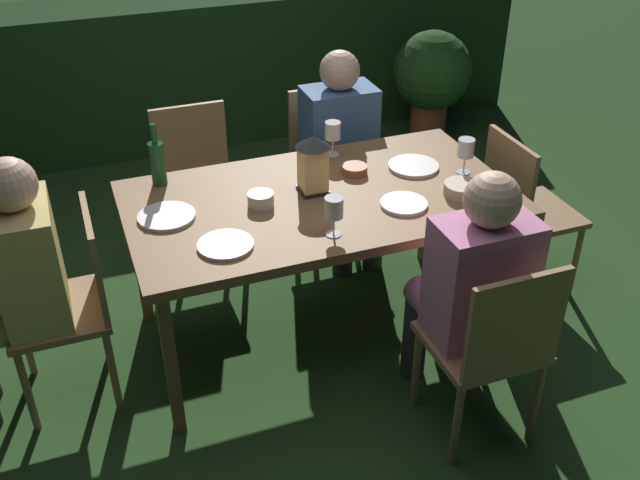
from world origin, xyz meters
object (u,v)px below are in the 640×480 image
object	(u,v)px
dining_table	(320,208)
bowl_olives	(355,169)
person_in_pink	(470,283)
wine_glass_c	(333,132)
potted_plant_by_hedge	(432,76)
bowl_salad	(462,189)
chair_side_right_a	(197,181)
plate_b	(167,216)
bowl_bread	(261,199)
lantern_centerpiece	(313,161)
plate_c	(404,204)
chair_head_near	(73,299)
wine_glass_a	(466,150)
chair_side_right_b	(330,159)
person_in_blue	(343,148)
chair_head_far	(523,207)
plate_a	(225,245)
green_bottle_on_table	(157,162)
wine_glass_b	(334,209)
chair_side_left_b	(492,344)
person_in_mustard	(15,279)
plate_d	(413,166)

from	to	relation	value
dining_table	bowl_olives	world-z (taller)	bowl_olives
person_in_pink	bowl_olives	xyz separation A→B (m)	(-0.15, 0.81, 0.14)
wine_glass_c	potted_plant_by_hedge	bearing A→B (deg)	47.18
bowl_salad	chair_side_right_a	bearing A→B (deg)	132.52
plate_b	bowl_bread	xyz separation A→B (m)	(0.40, -0.04, 0.02)
lantern_centerpiece	plate_b	xyz separation A→B (m)	(-0.65, -0.00, -0.14)
chair_side_right_a	bowl_olives	bearing A→B (deg)	-49.33
plate_c	bowl_bread	distance (m)	0.62
chair_head_near	bowl_olives	world-z (taller)	chair_head_near
wine_glass_a	potted_plant_by_hedge	world-z (taller)	wine_glass_a
chair_side_right_a	lantern_centerpiece	xyz separation A→B (m)	(0.37, -0.80, 0.42)
dining_table	chair_side_right_b	distance (m)	0.96
person_in_blue	person_in_pink	bearing A→B (deg)	-90.00
chair_head_near	lantern_centerpiece	xyz separation A→B (m)	(1.08, 0.05, 0.42)
person_in_pink	chair_head_near	bearing A→B (deg)	155.83
chair_head_near	chair_head_far	size ratio (longest dim) A/B	1.00
wine_glass_a	bowl_salad	xyz separation A→B (m)	(-0.11, -0.18, -0.09)
bowl_salad	plate_a	bearing A→B (deg)	-177.41
chair_side_right_b	chair_head_near	size ratio (longest dim) A/B	1.00
chair_side_right_b	person_in_blue	bearing A→B (deg)	-90.00
dining_table	chair_head_far	size ratio (longest dim) A/B	1.95
green_bottle_on_table	wine_glass_b	bearing A→B (deg)	-49.95
chair_side_left_b	wine_glass_b	xyz separation A→B (m)	(-0.44, 0.54, 0.39)
potted_plant_by_hedge	plate_b	bearing A→B (deg)	-141.36
chair_head_near	potted_plant_by_hedge	distance (m)	3.20
person_in_mustard	plate_a	size ratio (longest dim) A/B	5.18
chair_head_far	plate_d	size ratio (longest dim) A/B	3.65
person_in_pink	wine_glass_c	size ratio (longest dim) A/B	6.80
wine_glass_c	plate_c	distance (m)	0.60
chair_head_near	person_in_mustard	size ratio (longest dim) A/B	0.76
person_in_pink	plate_c	bearing A→B (deg)	98.81
chair_side_right_b	person_in_blue	distance (m)	0.25
chair_side_right_b	wine_glass_b	xyz separation A→B (m)	(-0.44, -1.18, 0.39)
plate_d	chair_head_near	bearing A→B (deg)	-176.14
plate_c	bowl_olives	size ratio (longest dim) A/B	1.74
plate_c	wine_glass_c	bearing A→B (deg)	100.17
wine_glass_c	bowl_olives	distance (m)	0.25
plate_d	potted_plant_by_hedge	xyz separation A→B (m)	(1.03, 1.70, -0.26)
lantern_centerpiece	plate_c	world-z (taller)	lantern_centerpiece
chair_side_left_b	plate_d	world-z (taller)	chair_side_left_b
chair_side_right_a	chair_side_right_b	world-z (taller)	same
chair_side_left_b	chair_head_far	distance (m)	1.12
dining_table	person_in_mustard	size ratio (longest dim) A/B	1.47
person_in_mustard	plate_d	world-z (taller)	person_in_mustard
green_bottle_on_table	person_in_blue	bearing A→B (deg)	16.29
person_in_pink	potted_plant_by_hedge	bearing A→B (deg)	64.94
person_in_mustard	chair_head_far	bearing A→B (deg)	-0.00
plate_b	plate_c	xyz separation A→B (m)	(0.98, -0.25, 0.00)
green_bottle_on_table	plate_b	world-z (taller)	green_bottle_on_table
chair_side_left_b	chair_head_near	xyz separation A→B (m)	(-1.48, 0.86, 0.00)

